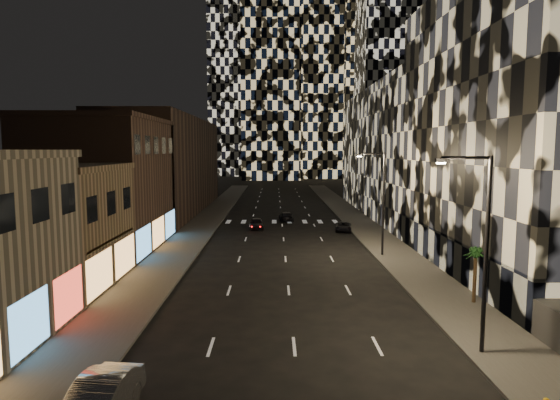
{
  "coord_description": "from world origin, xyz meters",
  "views": [
    {
      "loc": [
        -0.92,
        -10.54,
        9.41
      ],
      "look_at": [
        -0.57,
        20.95,
        6.0
      ],
      "focal_mm": 30.0,
      "sensor_mm": 36.0,
      "label": 1
    }
  ],
  "objects_px": {
    "palm_tree": "(476,257)",
    "streetlight_near": "(481,240)",
    "streetlight_far": "(381,196)",
    "car_dark_oncoming": "(286,216)",
    "car_dark_rightlane": "(343,227)",
    "car_dark_midlane": "(257,223)"
  },
  "relations": [
    {
      "from": "car_dark_rightlane",
      "to": "car_dark_midlane",
      "type": "bearing_deg",
      "value": 178.3
    },
    {
      "from": "car_dark_rightlane",
      "to": "palm_tree",
      "type": "bearing_deg",
      "value": -72.88
    },
    {
      "from": "car_dark_oncoming",
      "to": "palm_tree",
      "type": "distance_m",
      "value": 35.24
    },
    {
      "from": "streetlight_far",
      "to": "car_dark_rightlane",
      "type": "distance_m",
      "value": 13.67
    },
    {
      "from": "car_dark_rightlane",
      "to": "streetlight_near",
      "type": "bearing_deg",
      "value": -79.81
    },
    {
      "from": "streetlight_near",
      "to": "car_dark_rightlane",
      "type": "relative_size",
      "value": 2.36
    },
    {
      "from": "streetlight_far",
      "to": "palm_tree",
      "type": "height_order",
      "value": "streetlight_far"
    },
    {
      "from": "car_dark_oncoming",
      "to": "car_dark_rightlane",
      "type": "height_order",
      "value": "car_dark_oncoming"
    },
    {
      "from": "streetlight_far",
      "to": "car_dark_oncoming",
      "type": "xyz_separation_m",
      "value": [
        -7.78,
        20.5,
        -4.74
      ]
    },
    {
      "from": "car_dark_midlane",
      "to": "car_dark_oncoming",
      "type": "height_order",
      "value": "car_dark_midlane"
    },
    {
      "from": "car_dark_oncoming",
      "to": "car_dark_rightlane",
      "type": "distance_m",
      "value": 10.09
    },
    {
      "from": "streetlight_near",
      "to": "streetlight_far",
      "type": "xyz_separation_m",
      "value": [
        0.0,
        20.0,
        0.0
      ]
    },
    {
      "from": "car_dark_midlane",
      "to": "car_dark_rightlane",
      "type": "distance_m",
      "value": 10.22
    },
    {
      "from": "car_dark_midlane",
      "to": "car_dark_oncoming",
      "type": "xyz_separation_m",
      "value": [
        3.66,
        6.09,
        -0.04
      ]
    },
    {
      "from": "palm_tree",
      "to": "streetlight_near",
      "type": "bearing_deg",
      "value": -112.23
    },
    {
      "from": "car_dark_oncoming",
      "to": "car_dark_rightlane",
      "type": "bearing_deg",
      "value": 126.17
    },
    {
      "from": "streetlight_far",
      "to": "car_dark_midlane",
      "type": "height_order",
      "value": "streetlight_far"
    },
    {
      "from": "streetlight_near",
      "to": "palm_tree",
      "type": "distance_m",
      "value": 7.92
    },
    {
      "from": "streetlight_near",
      "to": "palm_tree",
      "type": "bearing_deg",
      "value": 67.77
    },
    {
      "from": "streetlight_far",
      "to": "car_dark_midlane",
      "type": "distance_m",
      "value": 18.99
    },
    {
      "from": "car_dark_oncoming",
      "to": "palm_tree",
      "type": "relative_size",
      "value": 1.24
    },
    {
      "from": "streetlight_far",
      "to": "car_dark_rightlane",
      "type": "relative_size",
      "value": 2.36
    }
  ]
}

